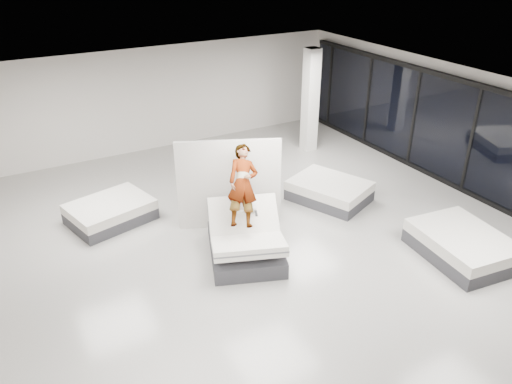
{
  "coord_description": "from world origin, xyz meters",
  "views": [
    {
      "loc": [
        -4.77,
        -7.74,
        6.1
      ],
      "look_at": [
        0.09,
        0.94,
        1.0
      ],
      "focal_mm": 35.0,
      "sensor_mm": 36.0,
      "label": 1
    }
  ],
  "objects_px": {
    "hero_bed": "(246,241)",
    "person": "(243,196)",
    "remote": "(256,213)",
    "flat_bed_left_far": "(110,212)",
    "column": "(310,101)",
    "flat_bed_right_near": "(462,245)",
    "flat_bed_right_far": "(329,191)",
    "divider_panel": "(229,185)"
  },
  "relations": [
    {
      "from": "person",
      "to": "flat_bed_right_far",
      "type": "bearing_deg",
      "value": 37.32
    },
    {
      "from": "hero_bed",
      "to": "remote",
      "type": "xyz_separation_m",
      "value": [
        0.2,
        -0.1,
        0.66
      ]
    },
    {
      "from": "column",
      "to": "divider_panel",
      "type": "bearing_deg",
      "value": -144.8
    },
    {
      "from": "remote",
      "to": "divider_panel",
      "type": "xyz_separation_m",
      "value": [
        0.08,
        1.41,
        0.03
      ]
    },
    {
      "from": "person",
      "to": "flat_bed_right_far",
      "type": "distance_m",
      "value": 3.28
    },
    {
      "from": "flat_bed_left_far",
      "to": "flat_bed_right_far",
      "type": "bearing_deg",
      "value": -17.77
    },
    {
      "from": "flat_bed_right_far",
      "to": "hero_bed",
      "type": "bearing_deg",
      "value": -158.71
    },
    {
      "from": "flat_bed_left_far",
      "to": "column",
      "type": "relative_size",
      "value": 0.66
    },
    {
      "from": "column",
      "to": "remote",
      "type": "bearing_deg",
      "value": -134.67
    },
    {
      "from": "person",
      "to": "flat_bed_right_near",
      "type": "xyz_separation_m",
      "value": [
        3.88,
        -2.56,
        -0.99
      ]
    },
    {
      "from": "flat_bed_right_near",
      "to": "flat_bed_left_far",
      "type": "distance_m",
      "value": 7.99
    },
    {
      "from": "flat_bed_right_far",
      "to": "divider_panel",
      "type": "bearing_deg",
      "value": 177.92
    },
    {
      "from": "divider_panel",
      "to": "hero_bed",
      "type": "bearing_deg",
      "value": -78.27
    },
    {
      "from": "divider_panel",
      "to": "column",
      "type": "height_order",
      "value": "column"
    },
    {
      "from": "divider_panel",
      "to": "flat_bed_left_far",
      "type": "relative_size",
      "value": 1.12
    },
    {
      "from": "person",
      "to": "flat_bed_left_far",
      "type": "xyz_separation_m",
      "value": [
        -2.24,
        2.58,
        -1.02
      ]
    },
    {
      "from": "divider_panel",
      "to": "column",
      "type": "distance_m",
      "value": 5.33
    },
    {
      "from": "person",
      "to": "flat_bed_right_far",
      "type": "relative_size",
      "value": 0.78
    },
    {
      "from": "hero_bed",
      "to": "remote",
      "type": "height_order",
      "value": "hero_bed"
    },
    {
      "from": "divider_panel",
      "to": "flat_bed_right_far",
      "type": "xyz_separation_m",
      "value": [
        2.82,
        -0.1,
        -0.82
      ]
    },
    {
      "from": "person",
      "to": "hero_bed",
      "type": "bearing_deg",
      "value": -90.0
    },
    {
      "from": "flat_bed_right_near",
      "to": "flat_bed_right_far",
      "type": "bearing_deg",
      "value": 104.51
    },
    {
      "from": "person",
      "to": "flat_bed_right_far",
      "type": "xyz_separation_m",
      "value": [
        2.99,
        0.9,
        -1.01
      ]
    },
    {
      "from": "person",
      "to": "divider_panel",
      "type": "xyz_separation_m",
      "value": [
        0.17,
        1.01,
        -0.2
      ]
    },
    {
      "from": "flat_bed_right_far",
      "to": "column",
      "type": "relative_size",
      "value": 0.71
    },
    {
      "from": "hero_bed",
      "to": "person",
      "type": "distance_m",
      "value": 0.95
    },
    {
      "from": "flat_bed_right_near",
      "to": "person",
      "type": "bearing_deg",
      "value": 146.58
    },
    {
      "from": "person",
      "to": "divider_panel",
      "type": "relative_size",
      "value": 0.76
    },
    {
      "from": "divider_panel",
      "to": "flat_bed_left_far",
      "type": "height_order",
      "value": "divider_panel"
    },
    {
      "from": "person",
      "to": "column",
      "type": "distance_m",
      "value": 6.08
    },
    {
      "from": "person",
      "to": "divider_panel",
      "type": "bearing_deg",
      "value": 101.1
    },
    {
      "from": "flat_bed_right_far",
      "to": "remote",
      "type": "bearing_deg",
      "value": -155.74
    },
    {
      "from": "remote",
      "to": "flat_bed_right_near",
      "type": "bearing_deg",
      "value": -9.11
    },
    {
      "from": "flat_bed_right_near",
      "to": "remote",
      "type": "bearing_deg",
      "value": 150.41
    },
    {
      "from": "hero_bed",
      "to": "remote",
      "type": "bearing_deg",
      "value": -26.97
    },
    {
      "from": "hero_bed",
      "to": "person",
      "type": "height_order",
      "value": "person"
    },
    {
      "from": "remote",
      "to": "flat_bed_right_near",
      "type": "distance_m",
      "value": 4.44
    },
    {
      "from": "hero_bed",
      "to": "flat_bed_left_far",
      "type": "xyz_separation_m",
      "value": [
        -2.12,
        2.88,
        -0.13
      ]
    },
    {
      "from": "person",
      "to": "flat_bed_right_near",
      "type": "distance_m",
      "value": 4.76
    },
    {
      "from": "person",
      "to": "flat_bed_right_near",
      "type": "height_order",
      "value": "person"
    },
    {
      "from": "flat_bed_right_near",
      "to": "column",
      "type": "bearing_deg",
      "value": 84.66
    },
    {
      "from": "column",
      "to": "flat_bed_right_near",
      "type": "bearing_deg",
      "value": -95.34
    }
  ]
}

